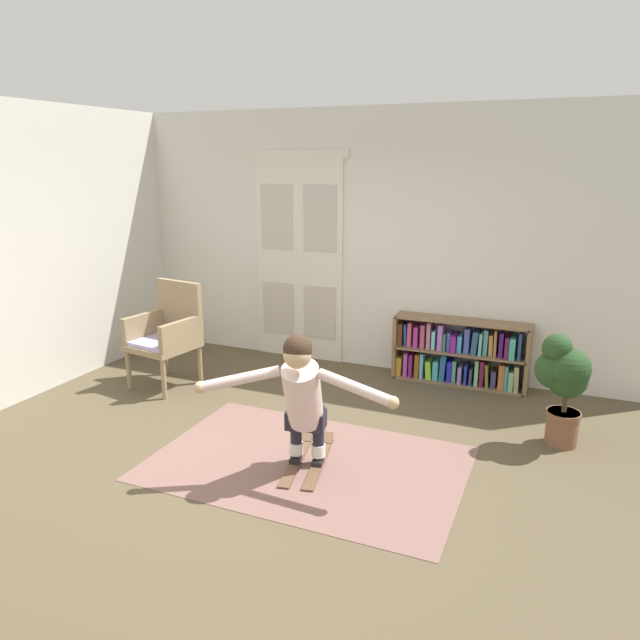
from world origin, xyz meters
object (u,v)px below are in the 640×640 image
Objects in this scene: wicker_chair at (168,332)px; person_skier at (302,393)px; skis_pair at (308,459)px; potted_plant at (563,379)px; bookshelf at (460,355)px.

person_skier is at bearing -29.27° from wicker_chair.
wicker_chair reaches higher than skis_pair.
person_skier is at bearing -78.39° from skis_pair.
person_skier is (2.11, -1.18, 0.08)m from wicker_chair.
potted_plant is (3.89, 0.08, 0.02)m from wicker_chair.
wicker_chair is at bearing 150.73° from person_skier.
person_skier reaches higher than skis_pair.
potted_plant is (1.03, -1.15, 0.28)m from bookshelf.
person_skier reaches higher than potted_plant.
wicker_chair is 2.36m from skis_pair.
person_skier is (-1.78, -1.26, 0.07)m from potted_plant.
wicker_chair is 1.22× the size of skis_pair.
skis_pair is at bearing -109.45° from bookshelf.
bookshelf is 1.57m from potted_plant.
wicker_chair is at bearing -156.59° from bookshelf.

